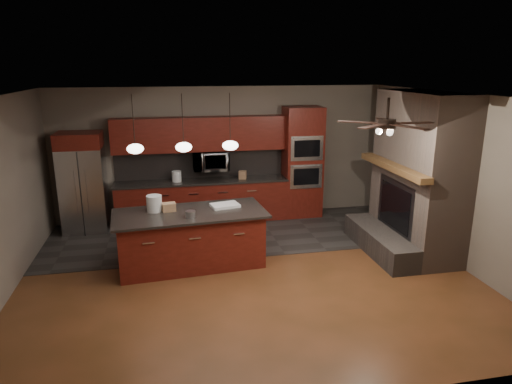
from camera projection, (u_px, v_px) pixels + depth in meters
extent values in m
plane|color=brown|center=(248.00, 274.00, 7.30)|extent=(7.00, 7.00, 0.00)
cube|color=white|center=(247.00, 95.00, 6.54)|extent=(7.00, 6.00, 0.02)
cube|color=slate|center=(222.00, 153.00, 9.75)|extent=(7.00, 0.02, 2.80)
cube|color=slate|center=(454.00, 178.00, 7.59)|extent=(0.02, 6.00, 2.80)
cube|color=#2D2B29|center=(231.00, 234.00, 9.00)|extent=(7.00, 2.40, 0.01)
cube|color=#756054|center=(419.00, 174.00, 7.89)|extent=(0.80, 2.00, 2.80)
cube|color=#48403B|center=(379.00, 241.00, 8.09)|extent=(0.50, 2.00, 0.40)
cube|color=#2D2D30|center=(396.00, 207.00, 7.97)|extent=(0.05, 1.20, 0.95)
cube|color=black|center=(395.00, 207.00, 7.97)|extent=(0.02, 1.00, 0.75)
cube|color=brown|center=(393.00, 167.00, 7.75)|extent=(0.22, 2.10, 0.10)
cube|color=maroon|center=(203.00, 202.00, 9.64)|extent=(3.55, 0.60, 0.86)
cube|color=black|center=(202.00, 181.00, 9.52)|extent=(3.59, 0.64, 0.04)
cube|color=black|center=(200.00, 163.00, 9.70)|extent=(3.55, 0.03, 0.60)
cube|color=maroon|center=(200.00, 134.00, 9.38)|extent=(3.55, 0.35, 0.70)
cube|color=maroon|center=(302.00, 162.00, 9.85)|extent=(0.80, 0.60, 2.38)
cube|color=silver|center=(306.00, 176.00, 9.63)|extent=(0.70, 0.03, 0.52)
cube|color=black|center=(306.00, 177.00, 9.61)|extent=(0.55, 0.02, 0.35)
cube|color=silver|center=(307.00, 148.00, 9.47)|extent=(0.70, 0.03, 0.52)
cube|color=black|center=(307.00, 149.00, 9.45)|extent=(0.55, 0.02, 0.35)
imported|color=silver|center=(211.00, 161.00, 9.49)|extent=(0.73, 0.41, 0.50)
cube|color=silver|center=(84.00, 190.00, 9.01)|extent=(0.84, 0.72, 1.68)
cube|color=#2D2D30|center=(81.00, 195.00, 8.67)|extent=(0.02, 0.02, 1.66)
cube|color=silver|center=(75.00, 193.00, 8.62)|extent=(0.03, 0.03, 0.84)
cube|color=silver|center=(86.00, 192.00, 8.66)|extent=(0.03, 0.03, 0.84)
cube|color=maroon|center=(79.00, 140.00, 8.74)|extent=(0.84, 0.72, 0.30)
cube|color=maroon|center=(191.00, 240.00, 7.52)|extent=(2.37, 1.15, 0.88)
cube|color=black|center=(190.00, 213.00, 7.40)|extent=(2.53, 1.31, 0.04)
cylinder|color=silver|center=(154.00, 203.00, 7.40)|extent=(0.28, 0.28, 0.27)
cylinder|color=#A3A3A7|center=(191.00, 214.00, 7.12)|extent=(0.18, 0.18, 0.10)
cube|color=white|center=(225.00, 205.00, 7.67)|extent=(0.51, 0.41, 0.05)
cube|color=#A07652|center=(169.00, 207.00, 7.43)|extent=(0.23, 0.18, 0.14)
cylinder|color=white|center=(177.00, 176.00, 9.39)|extent=(0.22, 0.22, 0.22)
cube|color=#8F6849|center=(243.00, 175.00, 9.61)|extent=(0.18, 0.16, 0.17)
cylinder|color=black|center=(133.00, 120.00, 7.00)|extent=(0.01, 0.01, 0.78)
ellipsoid|color=white|center=(135.00, 149.00, 7.12)|extent=(0.26, 0.26, 0.16)
cylinder|color=black|center=(182.00, 119.00, 7.14)|extent=(0.01, 0.01, 0.78)
ellipsoid|color=white|center=(184.00, 147.00, 7.26)|extent=(0.26, 0.26, 0.16)
cylinder|color=black|center=(230.00, 118.00, 7.28)|extent=(0.01, 0.01, 0.78)
ellipsoid|color=white|center=(230.00, 146.00, 7.40)|extent=(0.26, 0.26, 0.16)
cylinder|color=black|center=(388.00, 109.00, 6.17)|extent=(0.04, 0.04, 0.30)
cylinder|color=black|center=(387.00, 124.00, 6.23)|extent=(0.24, 0.24, 0.12)
cube|color=#321C13|center=(412.00, 123.00, 6.30)|extent=(0.60, 0.12, 0.01)
cube|color=#321C13|center=(383.00, 120.00, 6.59)|extent=(0.30, 0.61, 0.01)
cube|color=#321C13|center=(359.00, 122.00, 6.38)|extent=(0.56, 0.45, 0.01)
cube|color=#321C13|center=(373.00, 126.00, 5.96)|extent=(0.56, 0.45, 0.01)
cube|color=#321C13|center=(408.00, 127.00, 5.91)|extent=(0.30, 0.61, 0.01)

